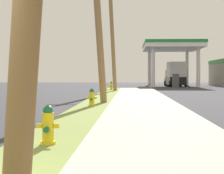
{
  "coord_description": "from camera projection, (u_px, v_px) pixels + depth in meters",
  "views": [
    {
      "loc": [
        2.35,
        -4.24,
        1.42
      ],
      "look_at": [
        1.47,
        16.45,
        0.85
      ],
      "focal_mm": 68.4,
      "sensor_mm": 36.0,
      "label": 1
    }
  ],
  "objects": [
    {
      "name": "fire_hydrant_nearest",
      "position": [
        48.0,
        127.0,
        8.05
      ],
      "size": [
        0.42,
        0.38,
        0.74
      ],
      "color": "yellow",
      "rests_on": "grass_verge"
    },
    {
      "name": "fire_hydrant_second",
      "position": [
        92.0,
        98.0,
        17.97
      ],
      "size": [
        0.42,
        0.38,
        0.74
      ],
      "color": "yellow",
      "rests_on": "grass_verge"
    },
    {
      "name": "fire_hydrant_third",
      "position": [
        105.0,
        90.0,
        28.18
      ],
      "size": [
        0.42,
        0.37,
        0.74
      ],
      "color": "yellow",
      "rests_on": "grass_verge"
    },
    {
      "name": "fire_hydrant_fourth",
      "position": [
        111.0,
        86.0,
        38.37
      ],
      "size": [
        0.42,
        0.38,
        0.74
      ],
      "color": "yellow",
      "rests_on": "grass_verge"
    },
    {
      "name": "utility_pole_midground",
      "position": [
        98.0,
        14.0,
        20.22
      ],
      "size": [
        1.41,
        0.76,
        8.29
      ],
      "color": "#937047",
      "rests_on": "grass_verge"
    },
    {
      "name": "utility_pole_background",
      "position": [
        112.0,
        32.0,
        36.06
      ],
      "size": [
        1.41,
        0.38,
        9.74
      ],
      "color": "#937047",
      "rests_on": "grass_verge"
    },
    {
      "name": "car_tan_by_near_pump",
      "position": [
        173.0,
        80.0,
        58.4
      ],
      "size": [
        2.07,
        4.56,
        1.57
      ],
      "color": "tan",
      "rests_on": "ground"
    },
    {
      "name": "truck_black_at_forecourt",
      "position": [
        175.0,
        75.0,
        54.94
      ],
      "size": [
        2.25,
        6.44,
        3.11
      ],
      "color": "black",
      "rests_on": "ground"
    }
  ]
}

